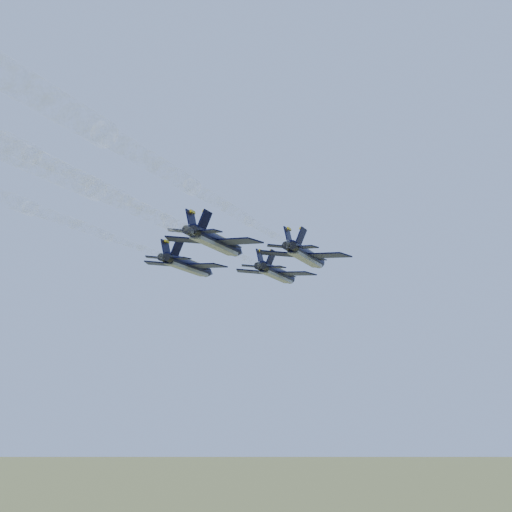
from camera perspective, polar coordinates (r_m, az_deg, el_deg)
The scene contains 6 objects.
jet_lead at distance 122.29m, azimuth 1.74°, elevation -1.40°, with size 14.08×18.62×4.02m.
jet_left at distance 115.88m, azimuth -5.40°, elevation -0.78°, with size 14.08×18.62×4.02m.
jet_right at distance 107.81m, azimuth 4.08°, elevation 0.03°, with size 14.08×18.62×4.02m.
jet_slot at distance 98.63m, azimuth -3.15°, elevation 1.13°, with size 14.08×18.62×4.02m.
smoke_trail_lead at distance 77.94m, azimuth -10.33°, elevation 4.85°, with size 13.85×63.76×2.49m.
smoke_trail_right at distance 63.28m, azimuth -9.18°, elevation 8.76°, with size 13.85×63.76×2.49m.
Camera 1 is at (55.54, -92.70, 72.48)m, focal length 50.00 mm.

